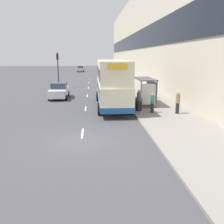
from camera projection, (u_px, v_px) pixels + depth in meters
ground_plane at (81, 142)px, 13.96m from camera, size 220.00×220.00×0.00m
pavement at (121, 79)px, 51.88m from camera, size 5.00×93.00×0.14m
terrace_facade at (141, 37)px, 50.35m from camera, size 3.10×93.00×16.74m
lane_mark_0 at (82, 133)px, 15.44m from camera, size 0.12×2.00×0.01m
lane_mark_1 at (86, 108)px, 22.77m from camera, size 0.12×2.00×0.01m
lane_mark_2 at (87, 96)px, 30.09m from camera, size 0.12×2.00×0.01m
lane_mark_3 at (88, 88)px, 37.41m from camera, size 0.12×2.00×0.01m
lane_mark_4 at (89, 83)px, 44.73m from camera, size 0.12×2.00×0.01m
lane_mark_5 at (89, 79)px, 52.05m from camera, size 0.12×2.00×0.01m
bus_shelter at (147, 87)px, 23.45m from camera, size 1.60×4.20×2.48m
double_decker_bus_near at (112, 83)px, 22.89m from camera, size 2.85×10.14×4.30m
car_0 at (59, 91)px, 28.08m from camera, size 2.00×4.56×1.76m
car_1 at (80, 69)px, 74.95m from camera, size 1.97×3.99×1.76m
pedestrian_at_shelter at (152, 90)px, 27.47m from camera, size 0.33×0.33×1.67m
pedestrian_1 at (152, 103)px, 20.37m from camera, size 0.32×0.32×1.60m
pedestrian_2 at (178, 102)px, 19.99m from camera, size 0.35×0.35×1.79m
pedestrian_3 at (139, 100)px, 20.86m from camera, size 0.36×0.36×1.80m
pedestrian_4 at (132, 92)px, 25.33m from camera, size 0.36×0.36×1.80m
litter_bin at (139, 104)px, 21.14m from camera, size 0.55×0.55×1.05m
traffic_light_far_kerb at (58, 64)px, 36.68m from camera, size 0.30×0.32×5.16m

